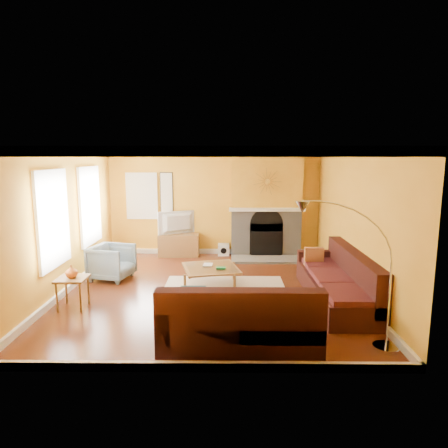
{
  "coord_description": "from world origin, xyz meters",
  "views": [
    {
      "loc": [
        0.36,
        -7.46,
        2.6
      ],
      "look_at": [
        0.28,
        0.4,
        1.25
      ],
      "focal_mm": 32.0,
      "sensor_mm": 36.0,
      "label": 1
    }
  ],
  "objects_px": {
    "media_console": "(179,245)",
    "side_table": "(73,293)",
    "armchair": "(112,262)",
    "arc_lamp": "(349,278)",
    "sectional_sofa": "(270,283)",
    "coffee_table": "(211,277)"
  },
  "relations": [
    {
      "from": "armchair",
      "to": "arc_lamp",
      "type": "xyz_separation_m",
      "value": [
        4.05,
        -3.1,
        0.64
      ]
    },
    {
      "from": "armchair",
      "to": "arc_lamp",
      "type": "relative_size",
      "value": 0.4
    },
    {
      "from": "coffee_table",
      "to": "side_table",
      "type": "distance_m",
      "value": 2.59
    },
    {
      "from": "sectional_sofa",
      "to": "side_table",
      "type": "distance_m",
      "value": 3.39
    },
    {
      "from": "media_console",
      "to": "side_table",
      "type": "xyz_separation_m",
      "value": [
        -1.38,
        -3.66,
        -0.02
      ]
    },
    {
      "from": "arc_lamp",
      "to": "coffee_table",
      "type": "bearing_deg",
      "value": 126.42
    },
    {
      "from": "coffee_table",
      "to": "arc_lamp",
      "type": "bearing_deg",
      "value": -53.58
    },
    {
      "from": "sectional_sofa",
      "to": "coffee_table",
      "type": "bearing_deg",
      "value": 133.32
    },
    {
      "from": "coffee_table",
      "to": "armchair",
      "type": "relative_size",
      "value": 1.28
    },
    {
      "from": "sectional_sofa",
      "to": "arc_lamp",
      "type": "xyz_separation_m",
      "value": [
        0.87,
        -1.49,
        0.56
      ]
    },
    {
      "from": "sectional_sofa",
      "to": "side_table",
      "type": "bearing_deg",
      "value": -179.51
    },
    {
      "from": "media_console",
      "to": "side_table",
      "type": "relative_size",
      "value": 1.92
    },
    {
      "from": "armchair",
      "to": "arc_lamp",
      "type": "bearing_deg",
      "value": -113.83
    },
    {
      "from": "arc_lamp",
      "to": "media_console",
      "type": "bearing_deg",
      "value": 119.29
    },
    {
      "from": "media_console",
      "to": "side_table",
      "type": "height_order",
      "value": "media_console"
    },
    {
      "from": "media_console",
      "to": "arc_lamp",
      "type": "distance_m",
      "value": 5.92
    },
    {
      "from": "coffee_table",
      "to": "media_console",
      "type": "relative_size",
      "value": 1.0
    },
    {
      "from": "media_console",
      "to": "sectional_sofa",
      "type": "bearing_deg",
      "value": -61.09
    },
    {
      "from": "coffee_table",
      "to": "armchair",
      "type": "height_order",
      "value": "armchair"
    },
    {
      "from": "sectional_sofa",
      "to": "arc_lamp",
      "type": "relative_size",
      "value": 1.77
    },
    {
      "from": "side_table",
      "to": "arc_lamp",
      "type": "xyz_separation_m",
      "value": [
        4.25,
        -1.46,
        0.74
      ]
    },
    {
      "from": "sectional_sofa",
      "to": "media_console",
      "type": "distance_m",
      "value": 4.15
    }
  ]
}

